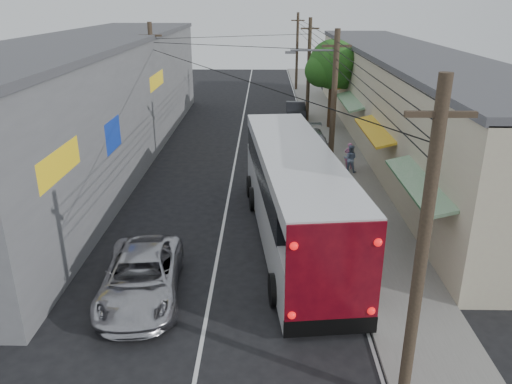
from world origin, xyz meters
TOP-DOWN VIEW (x-y plane):
  - ground at (0.00, 0.00)m, footprint 120.00×120.00m
  - sidewalk at (6.50, 20.00)m, footprint 3.00×80.00m
  - building_right at (10.99, 22.00)m, footprint 7.09×40.00m
  - building_left at (-8.50, 18.00)m, footprint 7.20×36.00m
  - utility_poles at (3.13, 20.33)m, footprint 11.80×45.28m
  - street_tree at (6.87, 26.02)m, footprint 4.40×4.00m
  - coach_bus at (2.99, 7.02)m, footprint 4.20×13.48m
  - jeepney at (-2.24, 2.58)m, footprint 2.99×5.60m
  - parked_suv at (4.60, 18.00)m, footprint 2.47×5.90m
  - parked_car_mid at (4.47, 20.48)m, footprint 2.00×4.47m
  - parked_car_far at (4.32, 28.55)m, footprint 1.68×4.45m
  - pedestrian_near at (6.66, 15.84)m, footprint 0.65×0.53m
  - pedestrian_far at (6.62, 15.28)m, footprint 0.89×0.77m

SIDE VIEW (x-z plane):
  - ground at x=0.00m, z-range 0.00..0.00m
  - sidewalk at x=6.50m, z-range 0.00..0.12m
  - parked_car_far at x=4.32m, z-range 0.00..1.45m
  - parked_car_mid at x=4.47m, z-range 0.00..1.49m
  - jeepney at x=-2.24m, z-range 0.00..1.50m
  - parked_suv at x=4.60m, z-range 0.00..1.70m
  - pedestrian_near at x=6.66m, z-range 0.12..1.66m
  - pedestrian_far at x=6.62m, z-range 0.12..1.68m
  - coach_bus at x=2.99m, z-range 0.07..3.89m
  - building_right at x=10.99m, z-range 0.03..6.28m
  - building_left at x=-8.50m, z-range 0.03..7.28m
  - utility_poles at x=3.13m, z-range 0.13..8.13m
  - street_tree at x=6.87m, z-range 1.37..7.97m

